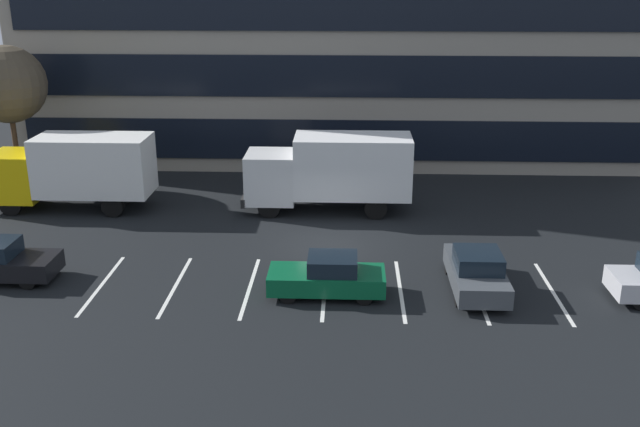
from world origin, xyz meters
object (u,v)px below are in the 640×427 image
(bare_tree, at_px, (7,85))
(sedan_charcoal, at_px, (476,272))
(box_truck_yellow, at_px, (74,169))
(sedan_forest, at_px, (328,277))
(box_truck_white, at_px, (331,169))

(bare_tree, bearing_deg, sedan_charcoal, -28.88)
(box_truck_yellow, height_order, sedan_charcoal, box_truck_yellow)
(sedan_charcoal, relative_size, bare_tree, 0.58)
(box_truck_yellow, distance_m, sedan_forest, 15.75)
(box_truck_yellow, relative_size, box_truck_white, 0.98)
(sedan_forest, bearing_deg, bare_tree, 142.73)
(box_truck_white, relative_size, bare_tree, 1.07)
(box_truck_white, relative_size, sedan_forest, 1.91)
(sedan_forest, relative_size, bare_tree, 0.56)
(box_truck_white, distance_m, sedan_forest, 9.64)
(box_truck_yellow, bearing_deg, bare_tree, 140.72)
(sedan_charcoal, bearing_deg, sedan_forest, -173.72)
(box_truck_yellow, xyz_separation_m, sedan_charcoal, (18.04, -8.74, -1.31))
(box_truck_white, height_order, sedan_forest, box_truck_white)
(box_truck_white, bearing_deg, sedan_charcoal, -58.16)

